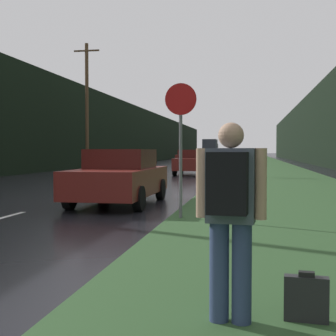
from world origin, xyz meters
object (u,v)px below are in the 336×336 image
Objects in this scene: delivery_truck at (210,149)px; car_passing_far at (193,162)px; stop_sign at (181,136)px; hitchhiker_with_backpack at (230,209)px; car_passing_near at (120,177)px; suitcase at (306,299)px; car_oncoming at (186,157)px.

car_passing_far is at bearing -86.27° from delivery_truck.
car_passing_far is (-2.04, 18.50, -0.99)m from stop_sign.
stop_sign is 0.68× the size of car_passing_far.
stop_sign is 6.14m from hitchhiker_with_backpack.
car_passing_far is (-0.00, 16.06, 0.02)m from car_passing_near.
hitchhiker_with_backpack is 9.03m from car_passing_near.
stop_sign is 0.40× the size of delivery_truck.
car_passing_near is at bearing 121.08° from suitcase.
stop_sign is 73.01m from delivery_truck.
suitcase is 0.10× the size of car_passing_near.
car_passing_far is 1.03× the size of car_oncoming.
hitchhiker_with_backpack reaches higher than car_passing_near.
car_oncoming is at bearing 97.78° from stop_sign.
hitchhiker_with_backpack is 3.83× the size of suitcase.
car_oncoming is (-3.54, 38.39, 0.02)m from car_passing_near.
car_oncoming is 31.98m from delivery_truck.
delivery_truck reaches higher than suitcase.
car_oncoming is (-6.88, 46.78, -0.21)m from hitchhiker_with_backpack.
car_passing_near is at bearing -84.73° from car_oncoming.
delivery_truck is (-5.58, 72.79, 0.04)m from stop_sign.
delivery_truck is at bearing -86.27° from car_passing_far.
car_passing_far reaches higher than suitcase.
stop_sign is at bearing -82.22° from car_oncoming.
car_passing_near is 38.55m from car_oncoming.
delivery_truck is (-0.00, 31.97, 1.03)m from car_oncoming.
stop_sign reaches higher than suitcase.
car_passing_near is at bearing 117.04° from hitchhiker_with_backpack.
delivery_truck is at bearing -87.12° from car_passing_near.
car_passing_near is 1.07× the size of car_oncoming.
car_oncoming is (-5.58, 40.83, -1.00)m from stop_sign.
stop_sign reaches higher than car_passing_near.
car_passing_far is 0.59× the size of delivery_truck.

